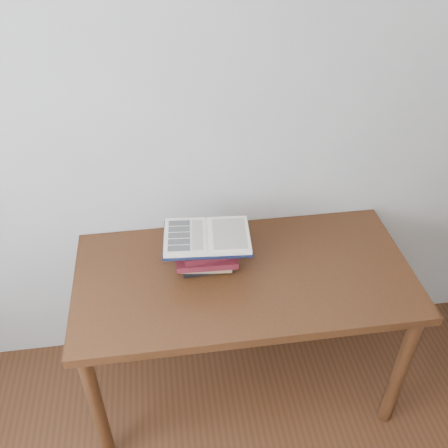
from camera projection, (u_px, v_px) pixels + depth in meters
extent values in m
cube|color=#ACA9A3|center=(205.00, 127.00, 2.11)|extent=(3.50, 0.04, 2.60)
cube|color=#4A2512|center=(244.00, 276.00, 2.17)|extent=(1.46, 0.73, 0.04)
cylinder|color=#4A2512|center=(98.00, 409.00, 2.10)|extent=(0.06, 0.06, 0.74)
cylinder|color=#4A2512|center=(400.00, 371.00, 2.25)|extent=(0.06, 0.06, 0.74)
cylinder|color=#4A2512|center=(104.00, 303.00, 2.57)|extent=(0.06, 0.06, 0.74)
cylinder|color=#4A2512|center=(353.00, 277.00, 2.72)|extent=(0.06, 0.06, 0.74)
cube|color=black|center=(206.00, 261.00, 2.19)|extent=(0.23, 0.15, 0.03)
cube|color=#92714B|center=(206.00, 259.00, 2.16)|extent=(0.24, 0.17, 0.03)
cube|color=maroon|center=(206.00, 255.00, 2.14)|extent=(0.26, 0.19, 0.03)
cube|color=maroon|center=(208.00, 249.00, 2.13)|extent=(0.24, 0.17, 0.03)
cube|color=olive|center=(209.00, 242.00, 2.11)|extent=(0.23, 0.18, 0.03)
cube|color=black|center=(207.00, 238.00, 2.10)|extent=(0.39, 0.28, 0.01)
cube|color=silver|center=(185.00, 237.00, 2.09)|extent=(0.19, 0.26, 0.02)
cube|color=silver|center=(229.00, 235.00, 2.10)|extent=(0.19, 0.26, 0.02)
cylinder|color=silver|center=(207.00, 236.00, 2.10)|extent=(0.03, 0.24, 0.01)
cube|color=black|center=(179.00, 223.00, 2.15)|extent=(0.09, 0.04, 0.00)
cube|color=black|center=(179.00, 229.00, 2.12)|extent=(0.09, 0.04, 0.00)
cube|color=black|center=(179.00, 235.00, 2.08)|extent=(0.09, 0.04, 0.00)
cube|color=black|center=(179.00, 242.00, 2.05)|extent=(0.09, 0.04, 0.00)
cube|color=black|center=(179.00, 248.00, 2.02)|extent=(0.09, 0.04, 0.00)
cube|color=beige|center=(197.00, 235.00, 2.09)|extent=(0.06, 0.20, 0.00)
cube|color=beige|center=(229.00, 233.00, 2.09)|extent=(0.16, 0.21, 0.00)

